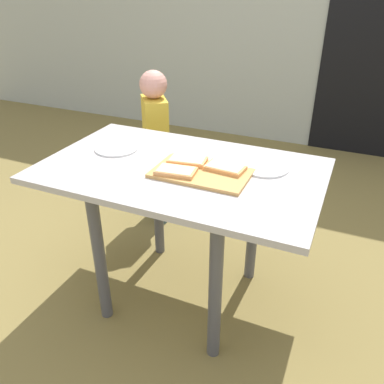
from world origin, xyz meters
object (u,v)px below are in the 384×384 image
(cutting_board, at_px, (201,173))
(plate_white_left, at_px, (117,148))
(pizza_slice_far_right, at_px, (225,168))
(dining_table, at_px, (181,189))
(child_left, at_px, (156,139))
(plate_white_right, at_px, (265,167))
(pizza_slice_far_left, at_px, (187,160))
(pizza_slice_near_left, at_px, (176,171))

(cutting_board, bearing_deg, plate_white_left, 168.94)
(pizza_slice_far_right, bearing_deg, plate_white_left, 176.25)
(pizza_slice_far_right, bearing_deg, cutting_board, -146.37)
(dining_table, distance_m, child_left, 0.81)
(cutting_board, xyz_separation_m, plate_white_right, (0.24, 0.18, -0.00))
(pizza_slice_far_left, height_order, plate_white_left, pizza_slice_far_left)
(pizza_slice_far_left, distance_m, pizza_slice_near_left, 0.12)
(dining_table, xyz_separation_m, plate_white_right, (0.35, 0.15, 0.11))
(plate_white_left, bearing_deg, child_left, 99.67)
(pizza_slice_far_left, xyz_separation_m, child_left, (-0.50, 0.61, -0.19))
(dining_table, xyz_separation_m, pizza_slice_far_left, (0.02, 0.03, 0.13))
(pizza_slice_far_right, bearing_deg, dining_table, -171.90)
(dining_table, bearing_deg, pizza_slice_far_left, 60.59)
(dining_table, relative_size, child_left, 1.23)
(pizza_slice_far_right, xyz_separation_m, plate_white_right, (0.15, 0.12, -0.02))
(pizza_slice_far_right, height_order, plate_white_left, pizza_slice_far_right)
(pizza_slice_far_left, bearing_deg, dining_table, -119.41)
(plate_white_right, bearing_deg, dining_table, -157.21)
(cutting_board, xyz_separation_m, plate_white_left, (-0.50, 0.10, -0.00))
(cutting_board, relative_size, pizza_slice_far_right, 2.34)
(cutting_board, relative_size, pizza_slice_far_left, 2.28)
(cutting_board, relative_size, child_left, 0.41)
(pizza_slice_near_left, relative_size, plate_white_right, 0.84)
(pizza_slice_far_left, bearing_deg, cutting_board, -34.24)
(plate_white_right, bearing_deg, pizza_slice_far_left, -161.14)
(dining_table, xyz_separation_m, pizza_slice_far_right, (0.20, 0.03, 0.13))
(pizza_slice_far_left, relative_size, plate_white_right, 0.85)
(pizza_slice_far_right, distance_m, plate_white_right, 0.19)
(pizza_slice_near_left, distance_m, plate_white_left, 0.43)
(pizza_slice_far_right, height_order, plate_white_right, pizza_slice_far_right)
(pizza_slice_far_left, bearing_deg, plate_white_right, 18.86)
(dining_table, relative_size, cutting_board, 3.03)
(dining_table, relative_size, pizza_slice_far_right, 7.06)
(cutting_board, xyz_separation_m, child_left, (-0.60, 0.68, -0.18))
(dining_table, xyz_separation_m, plate_white_left, (-0.38, 0.07, 0.11))
(pizza_slice_far_right, xyz_separation_m, pizza_slice_far_left, (-0.18, 0.01, 0.00))
(pizza_slice_far_right, relative_size, pizza_slice_near_left, 0.98)
(pizza_slice_far_left, distance_m, child_left, 0.81)
(pizza_slice_far_left, bearing_deg, plate_white_left, 175.31)
(cutting_board, xyz_separation_m, pizza_slice_far_left, (-0.09, 0.06, 0.02))
(pizza_slice_near_left, xyz_separation_m, plate_white_right, (0.33, 0.24, -0.02))
(dining_table, bearing_deg, plate_white_right, 22.79)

